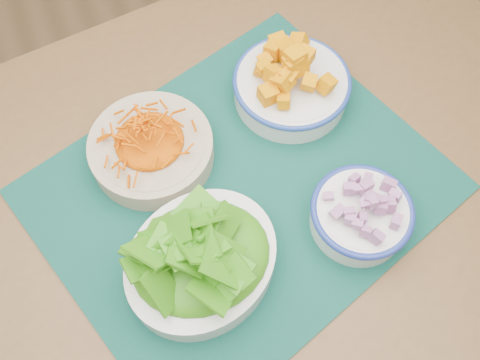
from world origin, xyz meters
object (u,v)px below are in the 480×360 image
at_px(lettuce_bowl, 201,257).
at_px(squash_bowl, 292,81).
at_px(table, 219,220).
at_px(placemat, 240,189).
at_px(carrot_bowl, 151,146).
at_px(onion_bowl, 362,213).

bearing_deg(lettuce_bowl, squash_bowl, 19.52).
relative_size(table, placemat, 2.35).
relative_size(table, lettuce_bowl, 4.82).
distance_m(carrot_bowl, onion_bowl, 0.35).
relative_size(carrot_bowl, lettuce_bowl, 0.87).
bearing_deg(lettuce_bowl, placemat, 21.43).
height_order(squash_bowl, lettuce_bowl, lettuce_bowl).
distance_m(placemat, lettuce_bowl, 0.15).
distance_m(carrot_bowl, squash_bowl, 0.26).
bearing_deg(table, carrot_bowl, 115.67).
xyz_separation_m(placemat, lettuce_bowl, (-0.10, -0.10, 0.05)).
relative_size(carrot_bowl, squash_bowl, 1.04).
bearing_deg(placemat, lettuce_bowl, -152.50).
height_order(table, carrot_bowl, carrot_bowl).
height_order(lettuce_bowl, onion_bowl, lettuce_bowl).
xyz_separation_m(placemat, carrot_bowl, (-0.11, 0.11, 0.04)).
distance_m(squash_bowl, lettuce_bowl, 0.35).
bearing_deg(squash_bowl, placemat, -137.53).
bearing_deg(carrot_bowl, onion_bowl, -41.72).
distance_m(placemat, carrot_bowl, 0.16).
distance_m(placemat, onion_bowl, 0.20).
bearing_deg(onion_bowl, squash_bowl, 89.66).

